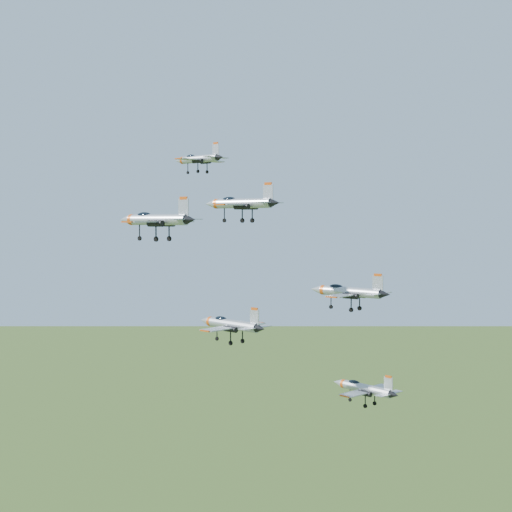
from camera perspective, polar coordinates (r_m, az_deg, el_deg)
The scene contains 6 objects.
jet_lead at distance 133.09m, azimuth -4.67°, elevation 7.75°, with size 12.91×10.73×3.45m.
jet_left_high at distance 107.08m, azimuth -1.27°, elevation 4.25°, with size 13.96×11.46×3.74m.
jet_right_high at distance 91.00m, azimuth -8.06°, elevation 2.92°, with size 13.11×10.75×3.52m.
jet_left_low at distance 105.89m, azimuth 7.36°, elevation -2.83°, with size 13.52×11.12×3.62m.
jet_right_low at distance 86.84m, azimuth -2.06°, elevation -5.46°, with size 11.19×9.33×2.99m.
jet_trail at distance 92.98m, azimuth 8.63°, elevation -10.40°, with size 10.46×8.79×2.81m.
Camera 1 is at (67.97, -83.76, 149.77)m, focal length 50.00 mm.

